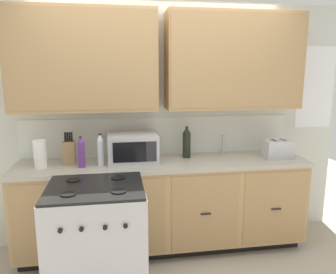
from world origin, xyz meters
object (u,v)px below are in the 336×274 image
object	(u,v)px
bottle_dark	(187,142)
microwave	(133,148)
toaster	(278,149)
stove_range	(97,241)
bottle_clear	(100,150)
knife_block	(69,152)
paper_towel_roll	(40,154)
bottle_violet	(81,152)

from	to	relation	value
bottle_dark	microwave	bearing A→B (deg)	-172.08
microwave	toaster	bearing A→B (deg)	-4.10
stove_range	bottle_clear	xyz separation A→B (m)	(0.02, 0.58, 0.62)
knife_block	paper_towel_roll	bearing A→B (deg)	-159.26
bottle_dark	bottle_clear	size ratio (longest dim) A/B	1.05
knife_block	bottle_clear	distance (m)	0.32
toaster	bottle_violet	world-z (taller)	bottle_violet
stove_range	bottle_violet	distance (m)	0.83
bottle_dark	bottle_violet	xyz separation A→B (m)	(-1.04, -0.20, -0.02)
stove_range	knife_block	bearing A→B (deg)	111.56
bottle_dark	knife_block	bearing A→B (deg)	-177.29
microwave	bottle_violet	distance (m)	0.50
paper_towel_roll	bottle_violet	bearing A→B (deg)	-7.35
toaster	bottle_dark	xyz separation A→B (m)	(-0.91, 0.18, 0.06)
toaster	bottle_dark	world-z (taller)	bottle_dark
bottle_dark	stove_range	bearing A→B (deg)	-140.08
knife_block	microwave	bearing A→B (deg)	-2.10
knife_block	bottle_clear	bearing A→B (deg)	-19.71
stove_range	paper_towel_roll	size ratio (longest dim) A/B	3.65
bottle_dark	bottle_clear	distance (m)	0.88
paper_towel_roll	bottle_clear	world-z (taller)	bottle_clear
knife_block	bottle_dark	bearing A→B (deg)	2.71
knife_block	paper_towel_roll	xyz separation A→B (m)	(-0.25, -0.09, 0.01)
microwave	bottle_dark	xyz separation A→B (m)	(0.56, 0.08, 0.02)
bottle_violet	paper_towel_roll	bearing A→B (deg)	172.65
microwave	knife_block	world-z (taller)	knife_block
bottle_violet	bottle_clear	size ratio (longest dim) A/B	0.95
toaster	paper_towel_roll	distance (m)	2.33
paper_towel_roll	bottle_dark	distance (m)	1.42
microwave	paper_towel_roll	bearing A→B (deg)	-175.19
toaster	bottle_clear	size ratio (longest dim) A/B	0.91
bottle_dark	bottle_violet	bearing A→B (deg)	-169.24
paper_towel_roll	bottle_violet	xyz separation A→B (m)	(0.37, -0.05, 0.01)
microwave	paper_towel_roll	world-z (taller)	microwave
knife_block	bottle_clear	xyz separation A→B (m)	(0.30, -0.11, 0.03)
stove_range	knife_block	xyz separation A→B (m)	(-0.27, 0.69, 0.58)
toaster	bottle_clear	bearing A→B (deg)	179.31
stove_range	bottle_violet	world-z (taller)	bottle_violet
knife_block	bottle_violet	bearing A→B (deg)	-48.89
stove_range	bottle_violet	xyz separation A→B (m)	(-0.15, 0.55, 0.61)
microwave	bottle_violet	size ratio (longest dim) A/B	1.64
stove_range	bottle_clear	world-z (taller)	bottle_clear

